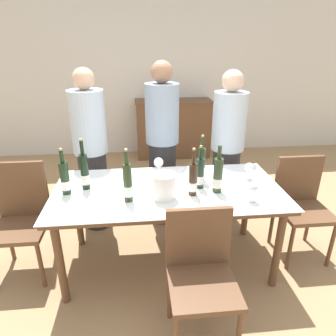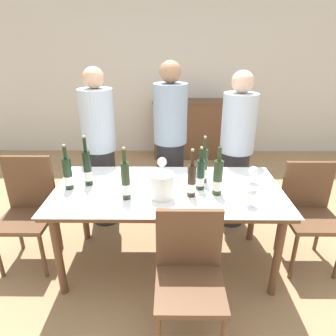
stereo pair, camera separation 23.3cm
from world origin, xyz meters
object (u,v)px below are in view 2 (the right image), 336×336
(wine_bottle_5, at_px, (68,174))
(wine_glass_1, at_px, (253,171))
(wine_bottle_2, at_px, (192,181))
(wine_bottle_4, at_px, (218,178))
(wine_bottle_1, at_px, (200,175))
(chair_near_front, at_px, (189,270))
(dining_table, at_px, (168,196))
(chair_left_end, at_px, (28,205))
(person_guest_right, at_px, (236,153))
(person_host, at_px, (100,151))
(wine_bottle_0, at_px, (87,169))
(ice_bucket, at_px, (162,185))
(sideboard_cabinet, at_px, (191,129))
(wine_bottle_6, at_px, (204,167))
(wine_glass_0, at_px, (162,162))
(chair_right_end, at_px, (309,207))
(person_guest_left, at_px, (170,147))
(wine_bottle_3, at_px, (126,181))
(wine_glass_2, at_px, (251,192))

(wine_bottle_5, xyz_separation_m, wine_glass_1, (1.49, 0.12, -0.02))
(wine_bottle_2, xyz_separation_m, wine_bottle_4, (0.20, 0.03, 0.01))
(wine_bottle_1, height_order, chair_near_front, wine_bottle_1)
(chair_near_front, bearing_deg, wine_bottle_4, 68.02)
(dining_table, xyz_separation_m, wine_bottle_4, (0.38, -0.09, 0.20))
(wine_bottle_1, height_order, wine_bottle_4, wine_bottle_4)
(chair_near_front, bearing_deg, chair_left_end, 150.14)
(dining_table, bearing_deg, person_guest_right, 45.16)
(chair_near_front, bearing_deg, person_host, 121.07)
(wine_bottle_4, bearing_deg, wine_bottle_0, 171.34)
(dining_table, relative_size, person_host, 1.12)
(wine_bottle_5, bearing_deg, ice_bucket, -10.96)
(wine_bottle_4, bearing_deg, wine_bottle_2, -171.25)
(sideboard_cabinet, relative_size, wine_bottle_6, 3.12)
(wine_bottle_0, relative_size, wine_bottle_2, 1.11)
(wine_glass_0, distance_m, chair_left_end, 1.21)
(ice_bucket, bearing_deg, chair_left_end, 168.56)
(wine_bottle_5, height_order, wine_glass_1, wine_bottle_5)
(wine_bottle_4, distance_m, wine_bottle_6, 0.23)
(ice_bucket, height_order, chair_right_end, ice_bucket)
(wine_bottle_1, height_order, chair_right_end, wine_bottle_1)
(wine_bottle_4, xyz_separation_m, person_host, (-1.07, 0.78, -0.06))
(person_guest_left, bearing_deg, wine_bottle_6, -65.46)
(sideboard_cabinet, height_order, chair_left_end, sideboard_cabinet)
(person_guest_right, bearing_deg, wine_bottle_0, -155.39)
(wine_glass_1, height_order, chair_near_front, same)
(ice_bucket, bearing_deg, person_guest_left, 86.03)
(wine_bottle_2, bearing_deg, ice_bucket, -172.65)
(wine_bottle_4, distance_m, person_guest_right, 0.83)
(wine_bottle_0, xyz_separation_m, wine_bottle_3, (0.34, -0.24, 0.00))
(ice_bucket, height_order, person_guest_right, person_guest_right)
(wine_bottle_0, relative_size, wine_bottle_6, 1.05)
(sideboard_cabinet, relative_size, wine_bottle_1, 3.51)
(wine_glass_1, xyz_separation_m, person_guest_left, (-0.69, 0.62, -0.00))
(sideboard_cabinet, height_order, wine_bottle_0, wine_bottle_0)
(wine_glass_0, bearing_deg, chair_left_end, -170.75)
(wine_bottle_3, bearing_deg, wine_glass_2, -6.25)
(wine_bottle_3, bearing_deg, dining_table, 27.86)
(dining_table, xyz_separation_m, wine_glass_2, (0.59, -0.26, 0.18))
(wine_glass_2, height_order, chair_near_front, wine_glass_2)
(wine_bottle_5, bearing_deg, chair_near_front, -36.26)
(wine_glass_0, distance_m, person_guest_right, 0.84)
(ice_bucket, distance_m, wine_glass_2, 0.65)
(wine_bottle_3, height_order, chair_near_front, wine_bottle_3)
(sideboard_cabinet, distance_m, person_guest_right, 2.09)
(dining_table, distance_m, ice_bucket, 0.23)
(wine_bottle_0, distance_m, chair_right_end, 1.89)
(wine_bottle_4, xyz_separation_m, wine_bottle_6, (-0.08, 0.22, 0.00))
(dining_table, height_order, person_guest_left, person_guest_left)
(wine_bottle_6, distance_m, wine_glass_0, 0.38)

